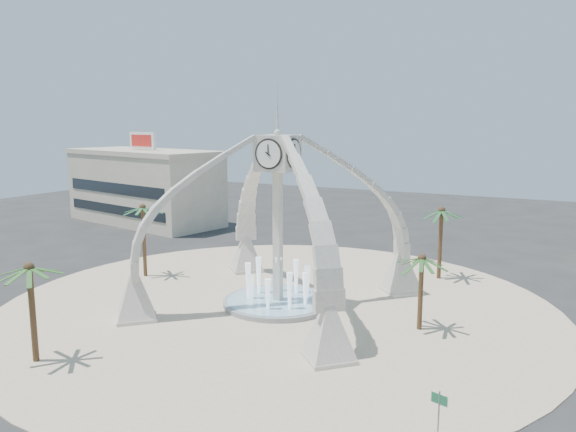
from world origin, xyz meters
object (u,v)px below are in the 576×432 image
at_px(palm_south, 29,269).
at_px(street_sign, 439,405).
at_px(fountain, 278,301).
at_px(palm_east, 422,259).
at_px(palm_north, 442,211).
at_px(clock_tower, 278,218).
at_px(palm_west, 143,208).

distance_m(palm_south, street_sign, 22.09).
relative_size(fountain, palm_east, 1.49).
xyz_separation_m(palm_east, palm_north, (-1.59, 12.58, 1.15)).
height_order(clock_tower, palm_east, clock_tower).
distance_m(fountain, palm_east, 11.29).
xyz_separation_m(clock_tower, fountain, (0.00, 0.00, -6.20)).
bearing_deg(street_sign, palm_north, 119.59).
bearing_deg(palm_west, fountain, -6.05).
bearing_deg(palm_west, palm_east, -3.76).
distance_m(palm_east, palm_south, 23.01).
distance_m(palm_east, street_sign, 13.15).
relative_size(palm_north, street_sign, 3.08).
height_order(palm_east, palm_west, palm_west).
height_order(fountain, street_sign, fountain).
bearing_deg(fountain, palm_north, 54.73).
bearing_deg(street_sign, palm_south, -156.27).
bearing_deg(palm_south, fountain, 63.84).
distance_m(palm_west, palm_north, 25.18).
xyz_separation_m(fountain, palm_south, (-7.28, -14.83, 5.04)).
height_order(clock_tower, palm_north, clock_tower).
bearing_deg(fountain, street_sign, -40.57).
distance_m(palm_east, palm_west, 24.34).
relative_size(clock_tower, palm_west, 2.67).
distance_m(fountain, street_sign, 18.91).
bearing_deg(clock_tower, palm_north, 54.73).
relative_size(clock_tower, palm_east, 3.34).
bearing_deg(palm_south, palm_west, 111.96).
height_order(clock_tower, street_sign, clock_tower).
distance_m(palm_north, street_sign, 25.70).
relative_size(palm_west, street_sign, 3.12).
distance_m(clock_tower, street_sign, 19.51).
height_order(palm_north, street_sign, palm_north).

